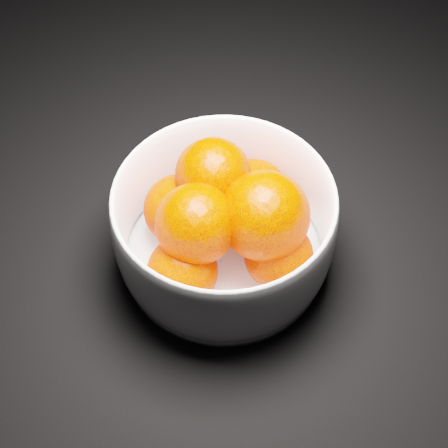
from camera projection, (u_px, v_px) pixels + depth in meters
name	position (u px, v px, depth m)	size (l,w,h in m)	color
bowl	(224.00, 227.00, 0.63)	(0.22, 0.22, 0.11)	white
orange_pile	(226.00, 217.00, 0.62)	(0.17, 0.16, 0.12)	#FF2C00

